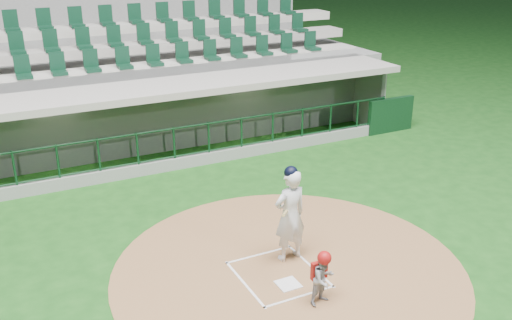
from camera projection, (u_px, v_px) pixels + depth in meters
The scene contains 8 objects.
ground at pixel (271, 268), 11.70m from camera, with size 120.00×120.00×0.00m, color #144413.
dirt_circle at pixel (289, 269), 11.65m from camera, with size 7.20×7.20×0.01m, color brown.
home_plate at pixel (288, 284), 11.11m from camera, with size 0.43×0.43×0.02m, color white.
batter_box_chalk at pixel (278, 274), 11.44m from camera, with size 1.55×1.80×0.01m.
dugout_structure at pixel (156, 120), 17.90m from camera, with size 16.40×3.70×3.00m.
seating_deck at pixel (127, 85), 20.25m from camera, with size 17.00×6.72×5.15m.
batter at pixel (290, 214), 11.66m from camera, with size 0.92×0.91×2.09m.
catcher at pixel (323, 277), 10.39m from camera, with size 0.55×0.46×1.08m.
Camera 1 is at (-4.80, -8.87, 6.34)m, focal length 40.00 mm.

